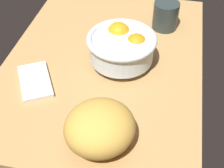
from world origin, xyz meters
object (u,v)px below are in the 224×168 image
(fruit_bowl, at_px, (122,46))
(bread_loaf, at_px, (100,127))
(mug, at_px, (166,15))
(napkin_folded, at_px, (35,81))

(fruit_bowl, distance_m, bread_loaf, 0.30)
(mug, bearing_deg, fruit_bowl, -26.93)
(fruit_bowl, height_order, napkin_folded, fruit_bowl)
(fruit_bowl, height_order, bread_loaf, fruit_bowl)
(bread_loaf, distance_m, mug, 0.53)
(napkin_folded, relative_size, mug, 1.14)
(fruit_bowl, bearing_deg, bread_loaf, 0.78)
(napkin_folded, bearing_deg, fruit_bowl, 122.50)
(bread_loaf, relative_size, napkin_folded, 1.13)
(bread_loaf, xyz_separation_m, mug, (-0.52, 0.11, -0.01))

